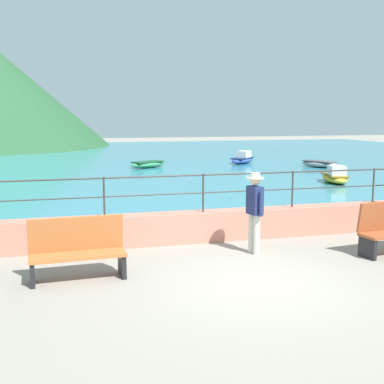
{
  "coord_description": "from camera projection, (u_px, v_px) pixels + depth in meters",
  "views": [
    {
      "loc": [
        -3.31,
        -7.87,
        2.93
      ],
      "look_at": [
        -0.13,
        3.7,
        1.1
      ],
      "focal_mm": 46.68,
      "sensor_mm": 36.0,
      "label": 1
    }
  ],
  "objects": [
    {
      "name": "railing",
      "position": [
        203.0,
        185.0,
        11.66
      ],
      "size": [
        18.44,
        0.04,
        0.9
      ],
      "color": "#383330",
      "rests_on": "promenade_wall"
    },
    {
      "name": "boat_7",
      "position": [
        335.0,
        177.0,
        21.68
      ],
      "size": [
        1.47,
        2.46,
        0.76
      ],
      "color": "gold",
      "rests_on": "lake_water"
    },
    {
      "name": "ground_plane",
      "position": [
        255.0,
        284.0,
        8.81
      ],
      "size": [
        120.0,
        120.0,
        0.0
      ],
      "primitive_type": "plane",
      "color": "gray"
    },
    {
      "name": "boat_3",
      "position": [
        243.0,
        159.0,
        30.53
      ],
      "size": [
        2.3,
        2.23,
        0.76
      ],
      "color": "#2D4C9E",
      "rests_on": "lake_water"
    },
    {
      "name": "boat_0",
      "position": [
        148.0,
        164.0,
        28.01
      ],
      "size": [
        2.45,
        1.92,
        0.36
      ],
      "color": "#338C59",
      "rests_on": "lake_water"
    },
    {
      "name": "person_walking",
      "position": [
        255.0,
        209.0,
        10.61
      ],
      "size": [
        0.38,
        0.56,
        1.75
      ],
      "color": "beige",
      "rests_on": "ground"
    },
    {
      "name": "promenade_wall",
      "position": [
        203.0,
        226.0,
        11.81
      ],
      "size": [
        20.0,
        0.56,
        0.7
      ],
      "primitive_type": "cube",
      "color": "tan",
      "rests_on": "ground"
    },
    {
      "name": "bench_main",
      "position": [
        77.0,
        249.0,
        8.99
      ],
      "size": [
        1.73,
        0.64,
        1.13
      ],
      "color": "#B76633",
      "rests_on": "ground"
    },
    {
      "name": "boat_2",
      "position": [
        319.0,
        164.0,
        28.24
      ],
      "size": [
        1.77,
        2.47,
        0.36
      ],
      "color": "gray",
      "rests_on": "lake_water"
    },
    {
      "name": "lake_water",
      "position": [
        107.0,
        160.0,
        33.44
      ],
      "size": [
        64.0,
        44.32,
        0.06
      ],
      "primitive_type": "cube",
      "color": "teal",
      "rests_on": "ground"
    }
  ]
}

